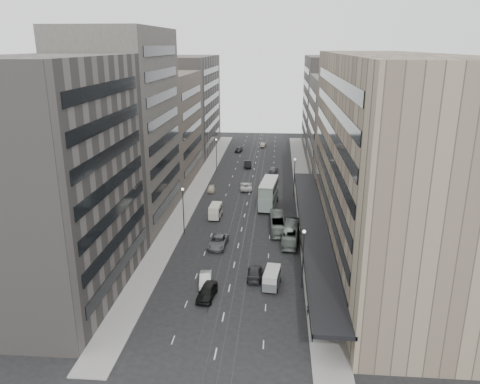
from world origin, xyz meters
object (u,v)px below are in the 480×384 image
(bus_near, at_px, (291,234))
(bus_far, at_px, (277,223))
(vw_microbus, at_px, (272,278))
(sedan_1, at_px, (205,279))
(double_decker, at_px, (269,193))
(pedestrian, at_px, (309,309))
(sedan_0, at_px, (207,292))
(sedan_2, at_px, (218,242))
(panel_van, at_px, (215,211))

(bus_near, height_order, bus_far, bus_near)
(vw_microbus, bearing_deg, sedan_1, -172.65)
(double_decker, distance_m, sedan_1, 33.50)
(bus_far, height_order, pedestrian, bus_far)
(double_decker, xyz_separation_m, sedan_0, (-7.01, -36.06, -2.09))
(bus_near, xyz_separation_m, sedan_2, (-11.74, -2.94, -0.55))
(bus_near, height_order, pedestrian, bus_near)
(sedan_2, bearing_deg, vw_microbus, -51.37)
(bus_near, relative_size, pedestrian, 5.81)
(sedan_2, bearing_deg, panel_van, 102.50)
(sedan_0, relative_size, pedestrian, 2.96)
(sedan_0, bearing_deg, bus_near, 65.92)
(bus_near, relative_size, panel_van, 2.27)
(double_decker, relative_size, sedan_2, 1.70)
(vw_microbus, bearing_deg, bus_near, 86.75)
(sedan_1, bearing_deg, sedan_2, 83.31)
(vw_microbus, xyz_separation_m, sedan_1, (-9.00, -0.02, -0.64))
(sedan_1, bearing_deg, sedan_0, -84.07)
(sedan_0, distance_m, sedan_2, 16.06)
(pedestrian, bearing_deg, sedan_2, -88.36)
(vw_microbus, relative_size, panel_van, 1.08)
(sedan_2, bearing_deg, bus_far, 42.02)
(bus_far, bearing_deg, pedestrian, 96.06)
(pedestrian, bearing_deg, bus_near, -118.90)
(bus_far, distance_m, double_decker, 12.62)
(panel_van, xyz_separation_m, sedan_1, (1.99, -25.26, -0.76))
(double_decker, xyz_separation_m, pedestrian, (5.78, -39.26, -1.95))
(double_decker, bearing_deg, sedan_1, -97.39)
(sedan_0, xyz_separation_m, sedan_2, (-0.65, 16.05, -0.02))
(double_decker, distance_m, panel_van, 12.24)
(bus_far, height_order, sedan_1, bus_far)
(sedan_2, relative_size, pedestrian, 3.53)
(sedan_0, bearing_deg, sedan_2, 98.52)
(bus_near, xyz_separation_m, bus_far, (-2.26, 4.70, -0.03))
(vw_microbus, relative_size, pedestrian, 2.78)
(sedan_0, distance_m, pedestrian, 13.18)
(bus_far, relative_size, sedan_1, 2.19)
(bus_far, bearing_deg, sedan_2, 36.54)
(sedan_1, xyz_separation_m, sedan_2, (0.11, 12.49, 0.11))
(sedan_0, bearing_deg, vw_microbus, 29.66)
(sedan_1, distance_m, sedan_2, 12.49)
(panel_van, distance_m, sedan_0, 28.95)
(panel_van, bearing_deg, vw_microbus, -63.74)
(double_decker, height_order, vw_microbus, double_decker)
(panel_van, bearing_deg, pedestrian, -61.37)
(bus_far, height_order, double_decker, double_decker)
(bus_far, bearing_deg, double_decker, -83.96)
(panel_van, bearing_deg, sedan_0, -81.81)
(double_decker, height_order, sedan_1, double_decker)
(bus_near, xyz_separation_m, vw_microbus, (-2.85, -15.41, -0.02))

